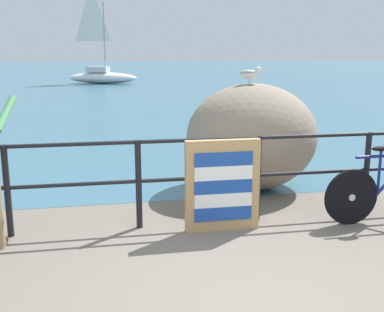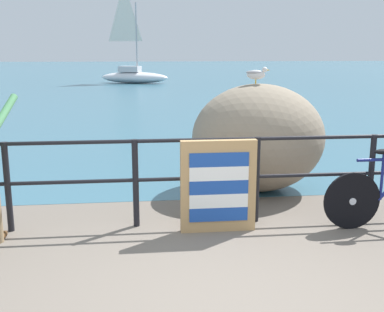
% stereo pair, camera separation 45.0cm
% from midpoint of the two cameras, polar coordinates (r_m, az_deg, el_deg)
% --- Properties ---
extents(ground_plane, '(120.00, 120.00, 0.10)m').
position_cam_midpoint_polar(ground_plane, '(23.48, -8.85, 7.38)').
color(ground_plane, '#6B6056').
extents(sea_surface, '(120.00, 90.00, 0.01)m').
position_cam_midpoint_polar(sea_surface, '(51.17, -10.12, 10.08)').
color(sea_surface, '#38667A').
rests_on(sea_surface, ground_plane).
extents(promenade_railing, '(7.12, 0.07, 1.02)m').
position_cam_midpoint_polar(promenade_railing, '(5.45, -1.43, -1.83)').
color(promenade_railing, black).
rests_on(promenade_railing, ground_plane).
extents(folded_deckchair_stack, '(0.84, 0.10, 1.04)m').
position_cam_midpoint_polar(folded_deckchair_stack, '(5.27, 1.25, -3.62)').
color(folded_deckchair_stack, tan).
rests_on(folded_deckchair_stack, ground_plane).
extents(breakwater_boulder_main, '(1.90, 1.68, 1.54)m').
position_cam_midpoint_polar(breakwater_boulder_main, '(6.89, 5.34, 2.29)').
color(breakwater_boulder_main, gray).
rests_on(breakwater_boulder_main, ground).
extents(seagull, '(0.34, 0.21, 0.23)m').
position_cam_midpoint_polar(seagull, '(6.77, 5.05, 9.86)').
color(seagull, gold).
rests_on(seagull, breakwater_boulder_main).
extents(sailboat, '(4.57, 2.78, 6.16)m').
position_cam_midpoint_polar(sailboat, '(30.50, -11.23, 9.86)').
color(sailboat, white).
rests_on(sailboat, sea_surface).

